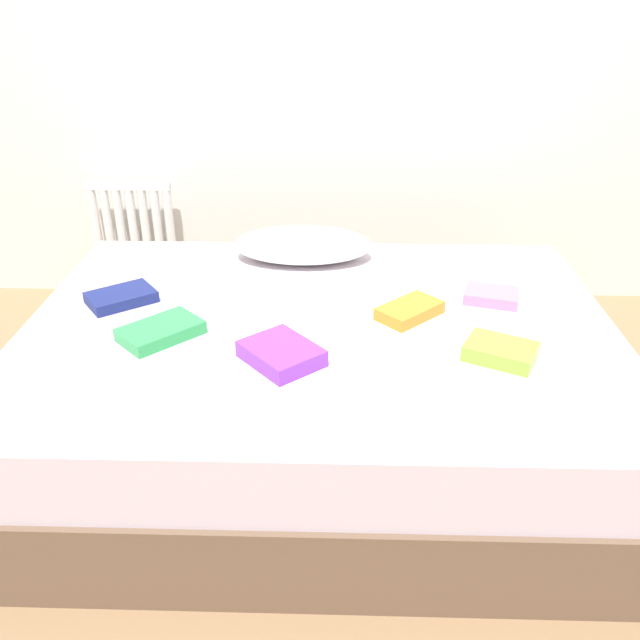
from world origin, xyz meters
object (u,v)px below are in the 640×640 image
Objects in this scene: pillow at (303,245)px; textbook_purple at (281,354)px; bed at (320,385)px; radiator at (134,235)px; textbook_navy at (121,297)px; textbook_lime at (501,351)px; textbook_green at (161,331)px; textbook_orange at (410,311)px; textbook_pink at (492,296)px.

pillow is 2.45× the size of textbook_purple.
radiator is (-0.98, 1.20, 0.11)m from bed.
textbook_lime is at bearing -52.23° from textbook_navy.
bed is 3.66× the size of radiator.
textbook_green is 1.10× the size of textbook_purple.
bed is at bearing 145.23° from textbook_orange.
textbook_purple is at bearing -63.89° from textbook_green.
textbook_orange is at bearing -32.78° from textbook_green.
pillow reaches higher than textbook_purple.
pillow reaches higher than textbook_green.
textbook_purple is at bearing -112.40° from bed.
textbook_pink is at bearing -34.41° from textbook_navy.
textbook_purple is (0.87, -1.46, 0.17)m from radiator.
textbook_pink is at bearing 109.07° from textbook_lime.
textbook_orange is at bearing 85.99° from textbook_purple.
textbook_green reaches higher than textbook_navy.
textbook_purple reaches higher than bed.
textbook_green is (0.47, -1.32, 0.17)m from radiator.
textbook_lime is at bearing -81.65° from textbook_pink.
textbook_navy is (-1.31, -0.05, 0.00)m from textbook_pink.
textbook_orange is at bearing 158.93° from textbook_lime.
radiator is 1.89m from textbook_pink.
textbook_navy is at bearing 84.37° from textbook_green.
pillow is 0.75m from textbook_navy.
pillow is at bearing 167.85° from textbook_pink.
pillow is at bearing 84.22° from textbook_orange.
pillow reaches higher than textbook_lime.
textbook_green is (-1.11, -0.30, 0.00)m from textbook_pink.
radiator reaches higher than textbook_navy.
bed is at bearing -81.30° from pillow.
textbook_lime is (-0.05, -0.40, 0.00)m from textbook_pink.
radiator is 2.46× the size of textbook_orange.
textbook_navy is at bearing 131.71° from textbook_orange.
textbook_green is 1.22× the size of textbook_lime.
textbook_orange is 0.37m from textbook_lime.
textbook_pink is 1.31m from textbook_navy.
textbook_green reaches higher than textbook_pink.
bed is at bearing -46.84° from textbook_navy.
textbook_purple reaches higher than textbook_pink.
textbook_purple reaches higher than textbook_navy.
textbook_pink is 0.84m from textbook_purple.
bed is at bearing 116.72° from textbook_purple.
textbook_purple is 0.51m from textbook_orange.
textbook_pink is 0.82× the size of textbook_purple.
pillow is at bearing 137.41° from textbook_purple.
textbook_purple is 1.11× the size of textbook_lime.
pillow is 2.72× the size of textbook_lime.
textbook_orange is 1.09× the size of textbook_lime.
pillow reaches higher than textbook_pink.
bed is 8.97× the size of textbook_navy.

